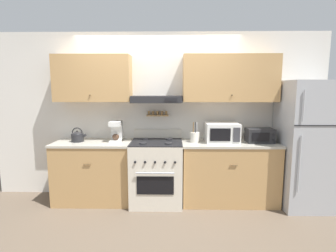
{
  "coord_description": "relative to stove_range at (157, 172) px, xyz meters",
  "views": [
    {
      "loc": [
        0.24,
        -3.48,
        1.7
      ],
      "look_at": [
        0.17,
        0.26,
        1.16
      ],
      "focal_mm": 28.0,
      "sensor_mm": 36.0,
      "label": 1
    }
  ],
  "objects": [
    {
      "name": "refrigerator",
      "position": [
        2.19,
        -0.04,
        0.44
      ],
      "size": [
        0.79,
        0.77,
        1.81
      ],
      "color": "#ADAFB5",
      "rests_on": "ground_plane"
    },
    {
      "name": "tea_kettle",
      "position": [
        -1.18,
        0.06,
        0.52
      ],
      "size": [
        0.23,
        0.18,
        0.21
      ],
      "color": "#232326",
      "rests_on": "counter_left"
    },
    {
      "name": "stove_range",
      "position": [
        0.0,
        0.0,
        0.0
      ],
      "size": [
        0.75,
        0.7,
        1.06
      ],
      "color": "beige",
      "rests_on": "ground_plane"
    },
    {
      "name": "counter_left",
      "position": [
        -0.95,
        0.04,
        -0.01
      ],
      "size": [
        1.15,
        0.62,
        0.91
      ],
      "color": "tan",
      "rests_on": "ground_plane"
    },
    {
      "name": "microwave",
      "position": [
        0.97,
        0.07,
        0.58
      ],
      "size": [
        0.48,
        0.39,
        0.28
      ],
      "color": "white",
      "rests_on": "counter_right"
    },
    {
      "name": "counter_right",
      "position": [
        1.08,
        0.04,
        -0.01
      ],
      "size": [
        1.4,
        0.62,
        0.91
      ],
      "color": "tan",
      "rests_on": "ground_plane"
    },
    {
      "name": "ground_plane",
      "position": [
        0.0,
        -0.27,
        -0.47
      ],
      "size": [
        16.0,
        16.0,
        0.0
      ],
      "primitive_type": "plane",
      "color": "brown"
    },
    {
      "name": "utensil_crock",
      "position": [
        0.56,
        0.06,
        0.52
      ],
      "size": [
        0.13,
        0.13,
        0.3
      ],
      "color": "silver",
      "rests_on": "counter_right"
    },
    {
      "name": "toaster_oven",
      "position": [
        1.52,
        0.05,
        0.55
      ],
      "size": [
        0.38,
        0.29,
        0.21
      ],
      "color": "#232326",
      "rests_on": "counter_right"
    },
    {
      "name": "coffee_maker",
      "position": [
        -0.61,
        0.09,
        0.6
      ],
      "size": [
        0.16,
        0.24,
        0.31
      ],
      "color": "white",
      "rests_on": "counter_left"
    },
    {
      "name": "wall_back",
      "position": [
        0.06,
        0.3,
        1.0
      ],
      "size": [
        5.2,
        0.46,
        2.55
      ],
      "color": "silver",
      "rests_on": "ground_plane"
    }
  ]
}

